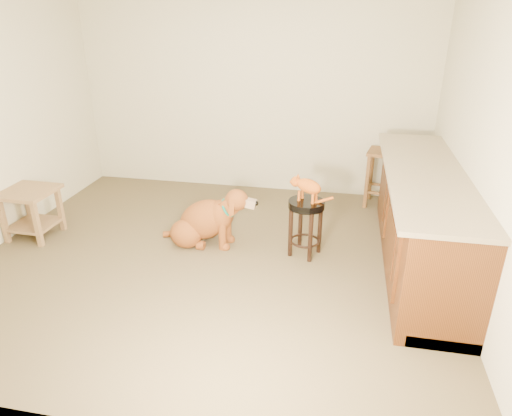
% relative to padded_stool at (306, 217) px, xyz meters
% --- Properties ---
extents(floor, '(4.50, 4.00, 0.01)m').
position_rel_padded_stool_xyz_m(floor, '(-0.88, -0.28, -0.41)').
color(floor, brown).
rests_on(floor, ground).
extents(room_shell, '(4.54, 4.04, 2.62)m').
position_rel_padded_stool_xyz_m(room_shell, '(-0.88, -0.28, 1.27)').
color(room_shell, beige).
rests_on(room_shell, ground).
extents(cabinet_run, '(0.70, 2.56, 0.94)m').
position_rel_padded_stool_xyz_m(cabinet_run, '(1.07, 0.02, 0.03)').
color(cabinet_run, '#44220C').
rests_on(cabinet_run, ground).
extents(padded_stool, '(0.38, 0.38, 0.57)m').
position_rel_padded_stool_xyz_m(padded_stool, '(0.00, 0.00, 0.00)').
color(padded_stool, black).
rests_on(padded_stool, ground).
extents(wood_stool, '(0.44, 0.44, 0.70)m').
position_rel_padded_stool_xyz_m(wood_stool, '(0.79, 1.42, -0.04)').
color(wood_stool, brown).
rests_on(wood_stool, ground).
extents(side_table, '(0.52, 0.52, 0.53)m').
position_rel_padded_stool_xyz_m(side_table, '(-2.88, -0.17, -0.06)').
color(side_table, olive).
rests_on(side_table, ground).
extents(golden_retriever, '(1.06, 0.54, 0.67)m').
position_rel_padded_stool_xyz_m(golden_retriever, '(-1.03, 0.04, -0.16)').
color(golden_retriever, brown).
rests_on(golden_retriever, ground).
extents(tabby_kitten, '(0.43, 0.21, 0.27)m').
position_rel_padded_stool_xyz_m(tabby_kitten, '(-0.01, 0.00, 0.31)').
color(tabby_kitten, '#9E460F').
rests_on(tabby_kitten, padded_stool).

